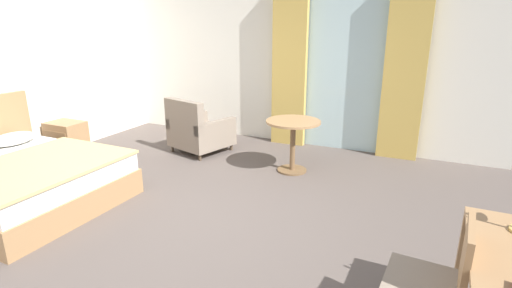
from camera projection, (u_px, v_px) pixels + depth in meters
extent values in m
cube|color=#564C47|center=(189.00, 225.00, 3.98)|extent=(6.80, 6.78, 0.10)
cube|color=white|center=(295.00, 58.00, 6.27)|extent=(6.40, 0.12, 2.77)
cube|color=silver|center=(345.00, 72.00, 5.91)|extent=(1.28, 0.02, 2.44)
cube|color=tan|center=(289.00, 66.00, 6.15)|extent=(0.56, 0.10, 2.57)
cube|color=tan|center=(405.00, 71.00, 5.46)|extent=(0.57, 0.10, 2.57)
cube|color=#9E754C|center=(24.00, 192.00, 4.29)|extent=(1.93, 1.68, 0.29)
cube|color=white|center=(20.00, 171.00, 4.22)|extent=(1.87, 1.63, 0.20)
cube|color=tan|center=(38.00, 165.00, 4.06)|extent=(1.28, 1.65, 0.03)
ellipsoid|color=white|center=(12.00, 139.00, 4.80)|extent=(0.37, 0.56, 0.14)
cube|color=#9E754C|center=(67.00, 140.00, 5.79)|extent=(0.51, 0.39, 0.54)
cube|color=olive|center=(55.00, 136.00, 5.59)|extent=(0.44, 0.01, 0.13)
cube|color=#9E754C|center=(461.00, 258.00, 2.74)|extent=(0.06, 0.06, 0.69)
cube|color=gray|center=(423.00, 282.00, 2.32)|extent=(0.46, 0.46, 0.04)
cube|color=#9E754C|center=(466.00, 259.00, 2.17)|extent=(0.06, 0.41, 0.41)
cylinder|color=#9E754C|center=(391.00, 286.00, 2.64)|extent=(0.04, 0.04, 0.42)
cube|color=gray|center=(202.00, 136.00, 6.07)|extent=(0.95, 0.96, 0.27)
cube|color=gray|center=(184.00, 116.00, 5.73)|extent=(0.77, 0.33, 0.48)
cube|color=gray|center=(216.00, 126.00, 5.80)|extent=(0.31, 0.77, 0.16)
cube|color=gray|center=(187.00, 119.00, 6.22)|extent=(0.31, 0.77, 0.16)
cylinder|color=#4C3D2D|center=(231.00, 147.00, 6.16)|extent=(0.04, 0.04, 0.10)
cylinder|color=#4C3D2D|center=(204.00, 139.00, 6.57)|extent=(0.04, 0.04, 0.10)
cylinder|color=#4C3D2D|center=(200.00, 157.00, 5.69)|extent=(0.04, 0.04, 0.10)
cylinder|color=#4C3D2D|center=(173.00, 148.00, 6.10)|extent=(0.04, 0.04, 0.10)
cylinder|color=#9E754C|center=(293.00, 122.00, 5.10)|extent=(0.72, 0.72, 0.03)
cylinder|color=brown|center=(293.00, 147.00, 5.21)|extent=(0.07, 0.07, 0.67)
cylinder|color=brown|center=(292.00, 170.00, 5.30)|extent=(0.40, 0.40, 0.02)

